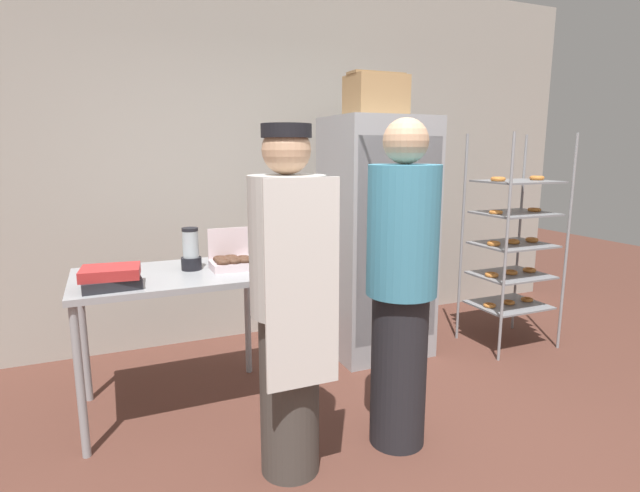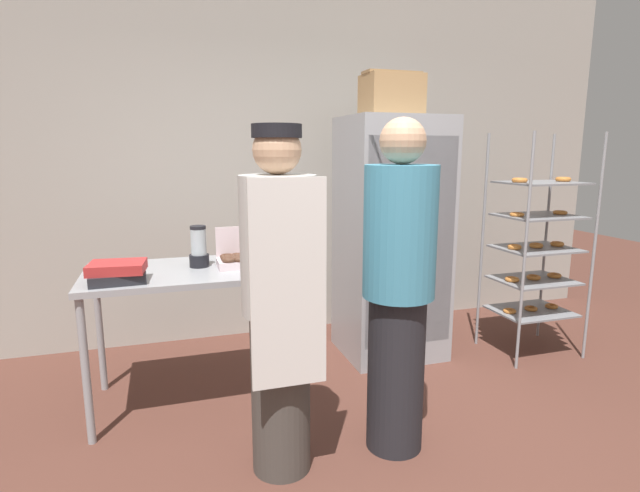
{
  "view_description": "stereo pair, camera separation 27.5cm",
  "coord_description": "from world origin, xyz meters",
  "px_view_note": "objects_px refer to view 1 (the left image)",
  "views": [
    {
      "loc": [
        -1.23,
        -1.73,
        1.6
      ],
      "look_at": [
        -0.15,
        0.78,
        1.07
      ],
      "focal_mm": 28.0,
      "sensor_mm": 36.0,
      "label": 1
    },
    {
      "loc": [
        -0.97,
        -1.82,
        1.6
      ],
      "look_at": [
        -0.15,
        0.78,
        1.07
      ],
      "focal_mm": 28.0,
      "sensor_mm": 36.0,
      "label": 2
    }
  ],
  "objects_px": {
    "refrigerator": "(377,238)",
    "cardboard_storage_box": "(376,95)",
    "binder_stack": "(111,277)",
    "donut_box": "(232,261)",
    "person_baker": "(289,301)",
    "baking_rack": "(513,244)",
    "blender_pitcher": "(191,251)",
    "person_customer": "(401,286)"
  },
  "relations": [
    {
      "from": "binder_stack",
      "to": "blender_pitcher",
      "type": "bearing_deg",
      "value": 28.43
    },
    {
      "from": "refrigerator",
      "to": "person_customer",
      "type": "xyz_separation_m",
      "value": [
        -0.53,
        -1.2,
        -0.03
      ]
    },
    {
      "from": "person_baker",
      "to": "refrigerator",
      "type": "bearing_deg",
      "value": 46.01
    },
    {
      "from": "refrigerator",
      "to": "baking_rack",
      "type": "relative_size",
      "value": 1.07
    },
    {
      "from": "baking_rack",
      "to": "person_customer",
      "type": "distance_m",
      "value": 1.84
    },
    {
      "from": "blender_pitcher",
      "to": "donut_box",
      "type": "bearing_deg",
      "value": -20.32
    },
    {
      "from": "baking_rack",
      "to": "binder_stack",
      "type": "xyz_separation_m",
      "value": [
        -3.02,
        -0.22,
        0.08
      ]
    },
    {
      "from": "refrigerator",
      "to": "blender_pitcher",
      "type": "bearing_deg",
      "value": -168.53
    },
    {
      "from": "blender_pitcher",
      "to": "cardboard_storage_box",
      "type": "bearing_deg",
      "value": 11.53
    },
    {
      "from": "refrigerator",
      "to": "binder_stack",
      "type": "bearing_deg",
      "value": -164.16
    },
    {
      "from": "person_baker",
      "to": "baking_rack",
      "type": "bearing_deg",
      "value": 21.39
    },
    {
      "from": "refrigerator",
      "to": "blender_pitcher",
      "type": "height_order",
      "value": "refrigerator"
    },
    {
      "from": "binder_stack",
      "to": "person_customer",
      "type": "distance_m",
      "value": 1.54
    },
    {
      "from": "donut_box",
      "to": "cardboard_storage_box",
      "type": "bearing_deg",
      "value": 17.44
    },
    {
      "from": "refrigerator",
      "to": "binder_stack",
      "type": "height_order",
      "value": "refrigerator"
    },
    {
      "from": "donut_box",
      "to": "person_customer",
      "type": "height_order",
      "value": "person_customer"
    },
    {
      "from": "donut_box",
      "to": "person_baker",
      "type": "xyz_separation_m",
      "value": [
        0.08,
        -0.82,
        -0.03
      ]
    },
    {
      "from": "baking_rack",
      "to": "binder_stack",
      "type": "height_order",
      "value": "baking_rack"
    },
    {
      "from": "blender_pitcher",
      "to": "cardboard_storage_box",
      "type": "height_order",
      "value": "cardboard_storage_box"
    },
    {
      "from": "binder_stack",
      "to": "person_customer",
      "type": "height_order",
      "value": "person_customer"
    },
    {
      "from": "donut_box",
      "to": "blender_pitcher",
      "type": "bearing_deg",
      "value": 159.68
    },
    {
      "from": "blender_pitcher",
      "to": "person_customer",
      "type": "bearing_deg",
      "value": -43.67
    },
    {
      "from": "binder_stack",
      "to": "person_baker",
      "type": "relative_size",
      "value": 0.18
    },
    {
      "from": "donut_box",
      "to": "refrigerator",
      "type": "bearing_deg",
      "value": 17.21
    },
    {
      "from": "blender_pitcher",
      "to": "person_baker",
      "type": "distance_m",
      "value": 0.96
    },
    {
      "from": "baking_rack",
      "to": "person_customer",
      "type": "relative_size",
      "value": 0.98
    },
    {
      "from": "binder_stack",
      "to": "cardboard_storage_box",
      "type": "bearing_deg",
      "value": 15.96
    },
    {
      "from": "baking_rack",
      "to": "cardboard_storage_box",
      "type": "height_order",
      "value": "cardboard_storage_box"
    },
    {
      "from": "refrigerator",
      "to": "donut_box",
      "type": "distance_m",
      "value": 1.3
    },
    {
      "from": "refrigerator",
      "to": "person_customer",
      "type": "height_order",
      "value": "refrigerator"
    },
    {
      "from": "refrigerator",
      "to": "cardboard_storage_box",
      "type": "bearing_deg",
      "value": -170.95
    },
    {
      "from": "person_baker",
      "to": "person_customer",
      "type": "distance_m",
      "value": 0.63
    },
    {
      "from": "binder_stack",
      "to": "person_customer",
      "type": "bearing_deg",
      "value": -24.83
    },
    {
      "from": "baking_rack",
      "to": "donut_box",
      "type": "relative_size",
      "value": 6.64
    },
    {
      "from": "person_baker",
      "to": "person_customer",
      "type": "bearing_deg",
      "value": 0.71
    },
    {
      "from": "refrigerator",
      "to": "cardboard_storage_box",
      "type": "height_order",
      "value": "cardboard_storage_box"
    },
    {
      "from": "refrigerator",
      "to": "donut_box",
      "type": "bearing_deg",
      "value": -162.79
    },
    {
      "from": "donut_box",
      "to": "cardboard_storage_box",
      "type": "xyz_separation_m",
      "value": [
        1.21,
        0.38,
        1.07
      ]
    },
    {
      "from": "refrigerator",
      "to": "cardboard_storage_box",
      "type": "xyz_separation_m",
      "value": [
        -0.04,
        -0.01,
        1.07
      ]
    },
    {
      "from": "binder_stack",
      "to": "cardboard_storage_box",
      "type": "distance_m",
      "value": 2.24
    },
    {
      "from": "binder_stack",
      "to": "person_customer",
      "type": "xyz_separation_m",
      "value": [
        1.4,
        -0.65,
        -0.03
      ]
    },
    {
      "from": "refrigerator",
      "to": "person_customer",
      "type": "relative_size",
      "value": 1.05
    }
  ]
}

